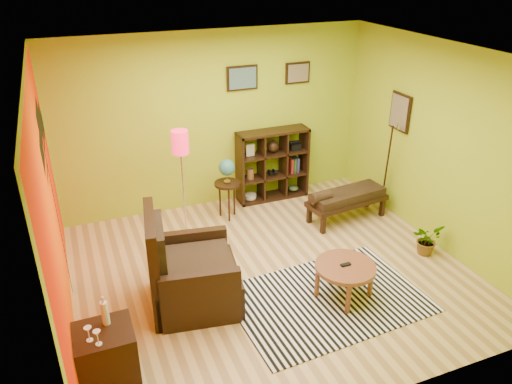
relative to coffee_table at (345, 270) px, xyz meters
name	(u,v)px	position (x,y,z in m)	size (l,w,h in m)	color
ground	(271,272)	(-0.62, 0.78, -0.39)	(5.00, 5.00, 0.00)	tan
room_shell	(265,145)	(-0.72, 0.80, 1.41)	(5.04, 4.54, 2.82)	#9EBB1E
zebra_rug	(327,299)	(-0.21, 0.01, -0.38)	(2.28, 1.55, 0.01)	white
coffee_table	(345,270)	(0.00, 0.00, 0.00)	(0.73, 0.73, 0.47)	brown
armchair	(189,276)	(-1.77, 0.59, -0.01)	(1.15, 1.15, 1.23)	black
side_cabinet	(107,357)	(-2.82, -0.34, -0.06)	(0.55, 0.50, 0.96)	black
floor_lamp	(181,152)	(-1.41, 2.15, 0.93)	(0.25, 0.25, 1.63)	silver
globe_table	(227,174)	(-0.65, 2.42, 0.36)	(0.40, 0.40, 0.98)	black
cube_shelf	(273,165)	(0.29, 2.81, 0.21)	(1.20, 0.35, 1.20)	black
bench	(345,198)	(1.01, 1.67, 0.00)	(1.34, 0.61, 0.60)	black
potted_plant	(426,242)	(1.56, 0.41, -0.21)	(0.40, 0.44, 0.34)	#26661E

